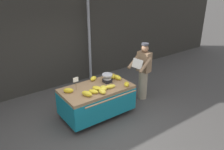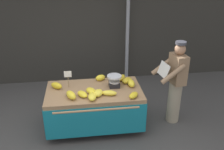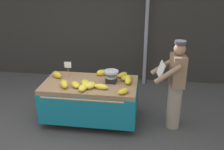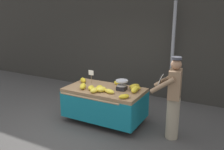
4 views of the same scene
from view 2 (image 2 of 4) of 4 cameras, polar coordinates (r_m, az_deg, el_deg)
The scene contains 19 objects.
ground_plane at distance 4.75m, azimuth -6.77°, elevation -15.69°, with size 60.00×60.00×0.00m, color #423F3D.
back_wall at distance 6.66m, azimuth -8.25°, elevation 14.56°, with size 16.00×0.24×3.85m, color #2D2B26.
street_pole at distance 6.54m, azimuth 3.54°, elevation 9.96°, with size 0.09×0.09×2.82m, color gray.
banana_cart at distance 4.88m, azimuth -4.04°, elevation -5.68°, with size 1.83×1.22×0.82m.
weighing_scale at distance 4.83m, azimuth 0.53°, elevation -1.40°, with size 0.28×0.28×0.24m.
price_sign at distance 4.83m, azimuth -10.01°, elevation -0.15°, with size 0.14×0.01×0.34m.
banana_bunch_0 at distance 4.52m, azimuth -9.31°, elevation -4.52°, with size 0.13×0.28×0.13m, color yellow.
banana_bunch_1 at distance 4.45m, azimuth -4.52°, elevation -4.94°, with size 0.14×0.25×0.10m, color yellow.
banana_bunch_2 at distance 4.89m, azimuth 4.35°, elevation -1.86°, with size 0.13×0.26×0.12m, color yellow.
banana_bunch_3 at distance 4.51m, azimuth 4.92°, elevation -4.60°, with size 0.13×0.23×0.09m, color gold.
banana_bunch_4 at distance 4.90m, azimuth -12.51°, elevation -2.37°, with size 0.12×0.25×0.12m, color gold.
banana_bunch_5 at distance 5.14m, azimuth 2.14°, elevation -0.63°, with size 0.13×0.28×0.09m, color gold.
banana_bunch_6 at distance 5.03m, azimuth 3.44°, elevation -1.24°, with size 0.16×0.25×0.10m, color gold.
banana_bunch_7 at distance 4.65m, azimuth -4.79°, elevation -3.62°, with size 0.15×0.25×0.09m, color yellow.
banana_bunch_8 at distance 4.56m, azimuth -0.63°, elevation -4.12°, with size 0.12×0.27×0.09m, color yellow.
banana_bunch_9 at distance 5.11m, azimuth -2.66°, elevation -0.62°, with size 0.13×0.21×0.12m, color yellow.
banana_bunch_10 at distance 4.55m, azimuth -3.17°, elevation -4.10°, with size 0.17×0.23×0.11m, color yellow.
banana_bunch_11 at distance 4.55m, azimuth -6.74°, elevation -4.36°, with size 0.13×0.25×0.09m, color yellow.
vendor_person at distance 5.07m, azimuth 14.24°, elevation -1.74°, with size 0.62×0.57×1.71m.
Camera 2 is at (0.06, -3.63, 3.07)m, focal length 40.18 mm.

